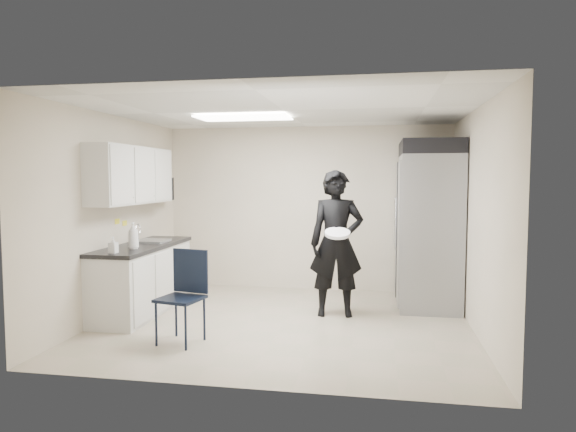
% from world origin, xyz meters
% --- Properties ---
extents(floor, '(4.50, 4.50, 0.00)m').
position_xyz_m(floor, '(0.00, 0.00, 0.00)').
color(floor, tan).
rests_on(floor, ground).
extents(ceiling, '(4.50, 4.50, 0.00)m').
position_xyz_m(ceiling, '(0.00, 0.00, 2.60)').
color(ceiling, silver).
rests_on(ceiling, back_wall).
extents(back_wall, '(4.50, 0.00, 4.50)m').
position_xyz_m(back_wall, '(0.00, 2.00, 1.30)').
color(back_wall, beige).
rests_on(back_wall, floor).
extents(left_wall, '(0.00, 4.00, 4.00)m').
position_xyz_m(left_wall, '(-2.25, 0.00, 1.30)').
color(left_wall, beige).
rests_on(left_wall, floor).
extents(right_wall, '(0.00, 4.00, 4.00)m').
position_xyz_m(right_wall, '(2.25, 0.00, 1.30)').
color(right_wall, beige).
rests_on(right_wall, floor).
extents(ceiling_panel, '(1.20, 0.60, 0.02)m').
position_xyz_m(ceiling_panel, '(-0.60, 0.40, 2.57)').
color(ceiling_panel, white).
rests_on(ceiling_panel, ceiling).
extents(lower_counter, '(0.60, 1.90, 0.86)m').
position_xyz_m(lower_counter, '(-1.95, 0.20, 0.43)').
color(lower_counter, silver).
rests_on(lower_counter, floor).
extents(countertop, '(0.64, 1.95, 0.05)m').
position_xyz_m(countertop, '(-1.95, 0.20, 0.89)').
color(countertop, black).
rests_on(countertop, lower_counter).
extents(sink, '(0.42, 0.40, 0.14)m').
position_xyz_m(sink, '(-1.93, 0.45, 0.87)').
color(sink, gray).
rests_on(sink, countertop).
extents(faucet, '(0.02, 0.02, 0.24)m').
position_xyz_m(faucet, '(-2.13, 0.45, 1.02)').
color(faucet, silver).
rests_on(faucet, countertop).
extents(upper_cabinets, '(0.35, 1.80, 0.75)m').
position_xyz_m(upper_cabinets, '(-2.08, 0.20, 1.83)').
color(upper_cabinets, silver).
rests_on(upper_cabinets, left_wall).
extents(towel_dispenser, '(0.22, 0.30, 0.35)m').
position_xyz_m(towel_dispenser, '(-2.14, 1.35, 1.62)').
color(towel_dispenser, black).
rests_on(towel_dispenser, left_wall).
extents(notice_sticker_left, '(0.00, 0.12, 0.07)m').
position_xyz_m(notice_sticker_left, '(-2.24, 0.10, 1.22)').
color(notice_sticker_left, yellow).
rests_on(notice_sticker_left, left_wall).
extents(notice_sticker_right, '(0.00, 0.12, 0.07)m').
position_xyz_m(notice_sticker_right, '(-2.24, 0.30, 1.18)').
color(notice_sticker_right, yellow).
rests_on(notice_sticker_right, left_wall).
extents(commercial_fridge, '(0.80, 1.35, 2.10)m').
position_xyz_m(commercial_fridge, '(1.83, 1.27, 1.05)').
color(commercial_fridge, gray).
rests_on(commercial_fridge, floor).
extents(fridge_compressor, '(0.80, 1.35, 0.20)m').
position_xyz_m(fridge_compressor, '(1.83, 1.27, 2.20)').
color(fridge_compressor, black).
rests_on(fridge_compressor, commercial_fridge).
extents(folding_chair, '(0.51, 0.51, 0.97)m').
position_xyz_m(folding_chair, '(-0.96, -0.95, 0.49)').
color(folding_chair, black).
rests_on(folding_chair, floor).
extents(man_tuxedo, '(0.75, 0.55, 1.89)m').
position_xyz_m(man_tuxedo, '(0.61, 0.48, 0.95)').
color(man_tuxedo, black).
rests_on(man_tuxedo, floor).
extents(bucket_lid, '(0.35, 0.35, 0.04)m').
position_xyz_m(bucket_lid, '(0.64, 0.23, 1.10)').
color(bucket_lid, silver).
rests_on(bucket_lid, man_tuxedo).
extents(soap_bottle_a, '(0.15, 0.15, 0.33)m').
position_xyz_m(soap_bottle_a, '(-1.85, -0.23, 1.08)').
color(soap_bottle_a, silver).
rests_on(soap_bottle_a, countertop).
extents(soap_bottle_b, '(0.09, 0.09, 0.19)m').
position_xyz_m(soap_bottle_b, '(-1.92, -0.60, 1.01)').
color(soap_bottle_b, '#B1B1BE').
rests_on(soap_bottle_b, countertop).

